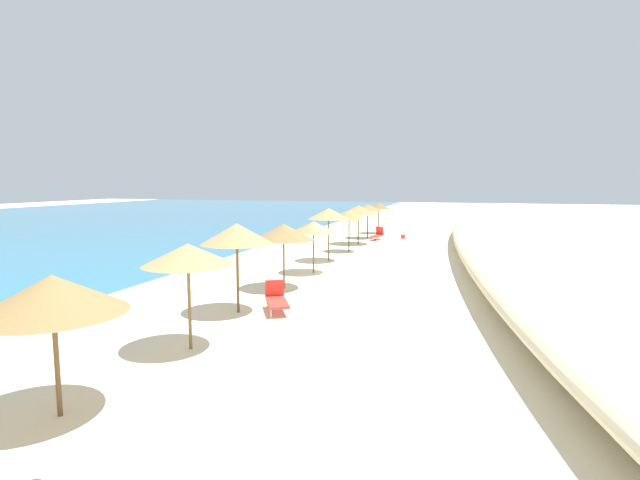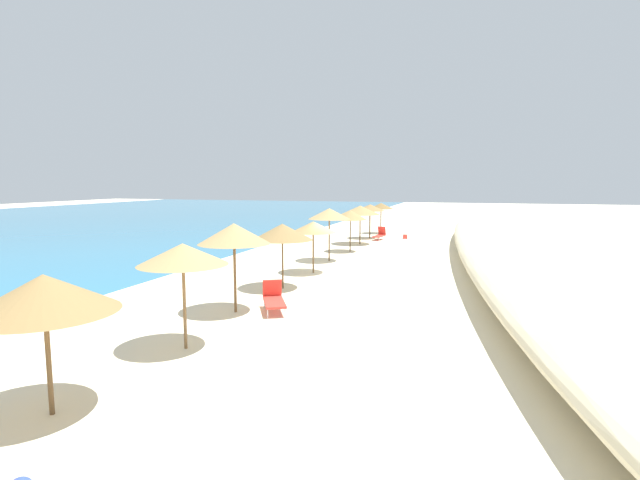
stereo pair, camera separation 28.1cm
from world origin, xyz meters
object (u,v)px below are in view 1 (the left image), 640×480
Objects in this scene: beach_umbrella_10 at (379,206)px; lounge_chair_0 at (277,299)px; beach_umbrella_3 at (237,234)px; beach_umbrella_9 at (368,208)px; beach_umbrella_5 at (313,227)px; beach_umbrella_8 at (358,210)px; cooler_box at (403,237)px; lounge_chair_1 at (377,235)px; beach_umbrella_1 at (52,294)px; beach_umbrella_6 at (329,214)px; beach_umbrella_7 at (349,215)px; beach_umbrella_2 at (188,255)px; beach_umbrella_4 at (284,232)px.

beach_umbrella_10 reaches higher than lounge_chair_0.
beach_umbrella_9 is (21.85, -0.04, -0.27)m from beach_umbrella_3.
beach_umbrella_5 is 14.55m from beach_umbrella_9.
beach_umbrella_3 reaches higher than beach_umbrella_8.
beach_umbrella_8 is 6.07× the size of cooler_box.
lounge_chair_1 is at bearing -2.49° from beach_umbrella_5.
beach_umbrella_1 is 18.16m from beach_umbrella_6.
beach_umbrella_9 reaches higher than beach_umbrella_10.
beach_umbrella_3 is at bearing -4.65° from lounge_chair_0.
beach_umbrella_9 is (29.20, -0.02, 0.05)m from beach_umbrella_1.
lounge_chair_1 is (13.90, -0.61, -1.78)m from beach_umbrella_5.
lounge_chair_0 is at bearing -176.59° from beach_umbrella_8.
beach_umbrella_6 is 3.77m from beach_umbrella_7.
lounge_chair_1 is at bearing -1.20° from beach_umbrella_2.
lounge_chair_0 is at bearing -177.05° from beach_umbrella_9.
beach_umbrella_8 is (10.97, 0.22, 0.18)m from beach_umbrella_5.
beach_umbrella_7 reaches higher than beach_umbrella_5.
beach_umbrella_5 is (14.65, -0.28, -0.11)m from beach_umbrella_1.
beach_umbrella_3 is 2.50m from lounge_chair_0.
beach_umbrella_5 is at bearing -179.71° from beach_umbrella_10.
beach_umbrella_3 is 18.27m from beach_umbrella_8.
beach_umbrella_6 is 7.47m from beach_umbrella_8.
beach_umbrella_1 is at bearing 179.27° from beach_umbrella_4.
beach_umbrella_1 is 5.88× the size of cooler_box.
beach_umbrella_4 is at bearing 172.47° from cooler_box.
lounge_chair_0 reaches higher than cooler_box.
beach_umbrella_4 reaches higher than beach_umbrella_10.
beach_umbrella_6 is (3.51, 0.24, 0.40)m from beach_umbrella_5.
beach_umbrella_7 is at bearing 163.50° from cooler_box.
beach_umbrella_3 is 1.66× the size of lounge_chair_1.
beach_umbrella_4 is 17.55m from lounge_chair_1.
beach_umbrella_9 is at bearing 0.09° from beach_umbrella_6.
beach_umbrella_8 is 1.53× the size of lounge_chair_1.
beach_umbrella_5 is 5.44× the size of cooler_box.
beach_umbrella_6 is 11.05m from beach_umbrella_9.
beach_umbrella_1 is at bearing -179.79° from beach_umbrella_3.
beach_umbrella_8 is at bearing 81.75° from lounge_chair_1.
beach_umbrella_8 is (3.72, 0.22, 0.08)m from beach_umbrella_7.
beach_umbrella_3 is 25.61m from beach_umbrella_10.
beach_umbrella_3 is 1.21× the size of beach_umbrella_5.
beach_umbrella_1 is at bearing 179.87° from beach_umbrella_8.
beach_umbrella_4 is 0.96× the size of beach_umbrella_8.
beach_umbrella_2 is at bearing -179.20° from beach_umbrella_8.
beach_umbrella_1 is at bearing 179.27° from beach_umbrella_7.
beach_umbrella_3 reaches higher than beach_umbrella_2.
beach_umbrella_5 is at bearing -178.98° from beach_umbrella_9.
beach_umbrella_4 is (7.30, 0.22, -0.16)m from beach_umbrella_2.
beach_umbrella_2 is 1.12× the size of beach_umbrella_5.
lounge_chair_0 is 3.84× the size of cooler_box.
beach_umbrella_9 is (11.04, 0.02, -0.24)m from beach_umbrella_6.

